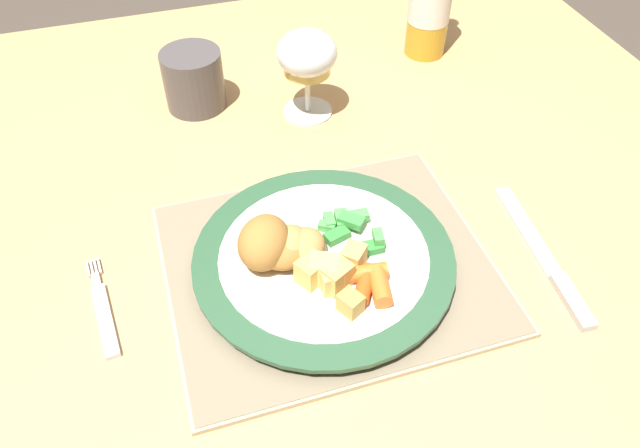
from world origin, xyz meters
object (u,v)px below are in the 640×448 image
dining_table (268,248)px  table_knife (549,264)px  dinner_plate (324,260)px  fork (104,313)px  drinking_cup (193,78)px  wine_glass (307,58)px

dining_table → table_knife: size_ratio=5.97×
dinner_plate → table_knife: 0.24m
dining_table → fork: (-0.19, -0.11, 0.09)m
dinner_plate → drinking_cup: (-0.08, 0.35, 0.03)m
wine_glass → fork: bearing=-137.5°
dinner_plate → wine_glass: wine_glass is taller
fork → table_knife: (0.46, -0.08, 0.00)m
table_knife → dinner_plate: bearing=164.0°
wine_glass → drinking_cup: 0.16m
wine_glass → drinking_cup: (-0.14, 0.07, -0.04)m
dinner_plate → table_knife: dinner_plate is taller
dining_table → dinner_plate: 0.16m
dining_table → wine_glass: wine_glass is taller
table_knife → drinking_cup: (-0.31, 0.42, 0.04)m
dinner_plate → fork: size_ratio=2.07×
wine_glass → drinking_cup: bearing=155.6°
dining_table → wine_glass: 0.25m
dining_table → fork: 0.24m
dinner_plate → drinking_cup: drinking_cup is taller
fork → wine_glass: bearing=42.5°
dining_table → drinking_cup: drinking_cup is taller
dinner_plate → wine_glass: size_ratio=2.25×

